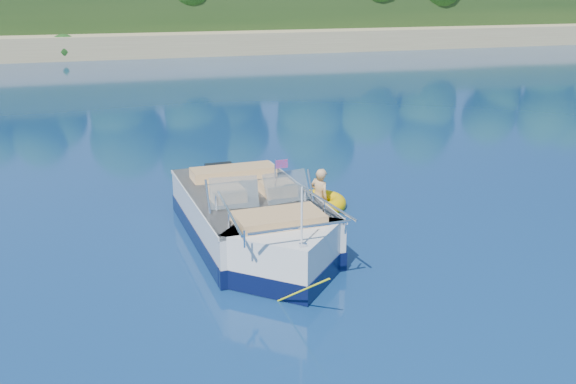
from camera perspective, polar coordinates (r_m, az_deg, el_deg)
ground at (r=12.14m, az=9.92°, el=-4.80°), size 160.00×160.00×0.00m
shoreline at (r=73.90m, az=-14.29°, el=14.50°), size 170.00×59.00×6.00m
motorboat at (r=11.92m, az=-2.90°, el=-2.90°), size 2.35×6.20×2.06m
tow_tube at (r=14.06m, az=2.67°, el=-0.98°), size 1.60×1.60×0.33m
boy at (r=14.08m, az=2.66°, el=-1.31°), size 0.64×0.77×1.40m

